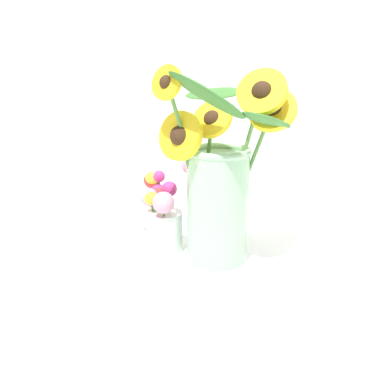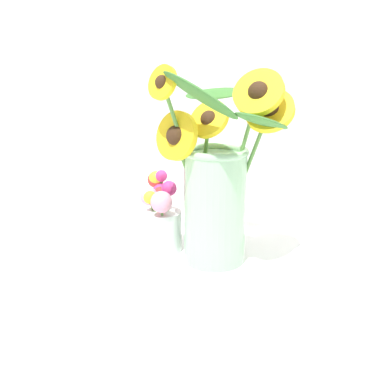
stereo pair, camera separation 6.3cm
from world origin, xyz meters
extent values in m
plane|color=silver|center=(0.00, 0.00, 0.00)|extent=(6.00, 6.00, 0.00)
cylinder|color=white|center=(-0.02, 0.09, 0.01)|extent=(0.46, 0.46, 0.02)
cylinder|color=#99CC9E|center=(0.06, 0.06, 0.12)|extent=(0.12, 0.12, 0.21)
torus|color=#99CC9E|center=(0.06, 0.06, 0.23)|extent=(0.12, 0.12, 0.01)
cylinder|color=#568E42|center=(0.10, 0.07, 0.20)|extent=(0.07, 0.02, 0.27)
cylinder|color=yellow|center=(0.13, 0.08, 0.34)|extent=(0.10, 0.06, 0.10)
sphere|color=#382314|center=(0.13, 0.08, 0.34)|extent=(0.04, 0.04, 0.04)
cylinder|color=#568E42|center=(0.03, 0.03, 0.16)|extent=(0.03, 0.07, 0.20)
cylinder|color=yellow|center=(0.02, 0.00, 0.27)|extent=(0.10, 0.04, 0.10)
sphere|color=#382314|center=(0.02, 0.00, 0.27)|extent=(0.04, 0.04, 0.04)
cylinder|color=#568E42|center=(0.05, 0.04, 0.18)|extent=(0.03, 0.02, 0.23)
cylinder|color=yellow|center=(0.06, 0.05, 0.29)|extent=(0.08, 0.05, 0.07)
sphere|color=#382314|center=(0.06, 0.05, 0.29)|extent=(0.03, 0.03, 0.03)
cylinder|color=#568E42|center=(0.03, 0.01, 0.22)|extent=(0.05, 0.08, 0.27)
cylinder|color=yellow|center=(0.01, -0.02, 0.36)|extent=(0.07, 0.03, 0.07)
sphere|color=#382314|center=(0.01, -0.02, 0.36)|extent=(0.03, 0.03, 0.03)
cylinder|color=#568E42|center=(0.11, 0.08, 0.18)|extent=(0.08, 0.05, 0.25)
cylinder|color=yellow|center=(0.14, 0.10, 0.31)|extent=(0.10, 0.07, 0.09)
sphere|color=#382314|center=(0.14, 0.10, 0.31)|extent=(0.04, 0.04, 0.04)
ellipsoid|color=#38702D|center=(0.15, 0.06, 0.30)|extent=(0.07, 0.14, 0.05)
ellipsoid|color=#38702D|center=(0.08, -0.01, 0.34)|extent=(0.16, 0.09, 0.11)
ellipsoid|color=#38702D|center=(0.02, 0.12, 0.33)|extent=(0.12, 0.11, 0.03)
cylinder|color=white|center=(-0.04, 0.03, 0.06)|extent=(0.07, 0.07, 0.08)
cylinder|color=#568E42|center=(-0.04, 0.04, 0.10)|extent=(0.02, 0.03, 0.09)
sphere|color=#C6337A|center=(-0.05, 0.05, 0.15)|extent=(0.03, 0.03, 0.03)
cylinder|color=#568E42|center=(-0.05, 0.02, 0.09)|extent=(0.03, 0.02, 0.08)
sphere|color=yellow|center=(-0.07, 0.01, 0.13)|extent=(0.03, 0.03, 0.03)
cylinder|color=#568E42|center=(-0.06, 0.02, 0.09)|extent=(0.03, 0.01, 0.08)
sphere|color=pink|center=(-0.07, 0.02, 0.13)|extent=(0.04, 0.04, 0.04)
cylinder|color=#568E42|center=(-0.06, 0.05, 0.08)|extent=(0.03, 0.02, 0.09)
sphere|color=red|center=(-0.07, 0.05, 0.13)|extent=(0.03, 0.03, 0.03)
cylinder|color=#568E42|center=(-0.03, 0.01, 0.09)|extent=(0.01, 0.02, 0.09)
sphere|color=pink|center=(-0.03, 0.01, 0.13)|extent=(0.04, 0.04, 0.04)
sphere|color=white|center=(-0.13, 0.10, 0.05)|extent=(0.06, 0.06, 0.06)
cylinder|color=white|center=(-0.13, 0.10, 0.10)|extent=(0.03, 0.03, 0.03)
cylinder|color=#427533|center=(-0.14, 0.11, 0.10)|extent=(0.02, 0.02, 0.08)
sphere|color=yellow|center=(-0.15, 0.12, 0.14)|extent=(0.03, 0.03, 0.03)
cylinder|color=#427533|center=(-0.15, 0.12, 0.09)|extent=(0.02, 0.01, 0.08)
sphere|color=red|center=(-0.15, 0.12, 0.13)|extent=(0.04, 0.04, 0.04)
cylinder|color=#427533|center=(-0.12, 0.10, 0.08)|extent=(0.02, 0.02, 0.07)
sphere|color=#C6337A|center=(-0.11, 0.09, 0.12)|extent=(0.04, 0.04, 0.04)
cylinder|color=#427533|center=(-0.12, 0.10, 0.10)|extent=(0.03, 0.02, 0.10)
sphere|color=#C6337A|center=(-0.11, 0.09, 0.15)|extent=(0.03, 0.03, 0.03)
cylinder|color=white|center=(-0.06, 0.20, 0.07)|extent=(0.08, 0.08, 0.09)
cylinder|color=#4C8438|center=(-0.05, 0.22, 0.10)|extent=(0.02, 0.03, 0.10)
sphere|color=red|center=(-0.05, 0.23, 0.15)|extent=(0.03, 0.03, 0.03)
cylinder|color=#4C8438|center=(-0.04, 0.19, 0.07)|extent=(0.01, 0.01, 0.07)
sphere|color=yellow|center=(-0.04, 0.19, 0.11)|extent=(0.03, 0.03, 0.03)
cylinder|color=#4C8438|center=(-0.05, 0.20, 0.08)|extent=(0.03, 0.02, 0.08)
sphere|color=yellow|center=(-0.04, 0.21, 0.12)|extent=(0.03, 0.03, 0.03)
cylinder|color=#4C8438|center=(-0.08, 0.19, 0.11)|extent=(0.03, 0.01, 0.11)
sphere|color=pink|center=(-0.09, 0.19, 0.16)|extent=(0.04, 0.04, 0.04)
cylinder|color=#4C8438|center=(-0.03, 0.19, 0.10)|extent=(0.02, 0.02, 0.08)
sphere|color=pink|center=(-0.03, 0.20, 0.14)|extent=(0.02, 0.02, 0.02)
camera|label=1|loc=(0.49, -0.62, 0.40)|focal=42.00mm
camera|label=2|loc=(0.54, -0.58, 0.40)|focal=42.00mm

